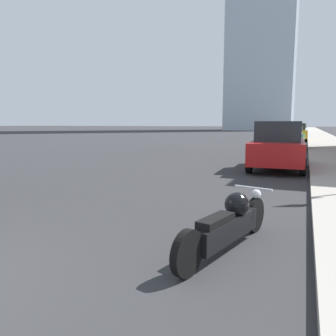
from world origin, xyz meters
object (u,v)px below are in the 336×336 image
motorcycle (229,223)px  parked_car_green (290,137)px  parked_car_blue (298,130)px  parked_car_red (278,146)px  parked_car_white (300,129)px  parked_car_yellow (297,132)px

motorcycle → parked_car_green: bearing=104.3°
parked_car_blue → parked_car_red: bearing=-88.9°
parked_car_blue → parked_car_white: parked_car_white is taller
parked_car_green → parked_car_white: size_ratio=0.94×
parked_car_red → parked_car_white: parked_car_red is taller
parked_car_green → parked_car_white: bearing=92.3°
motorcycle → parked_car_blue: size_ratio=0.63×
parked_car_green → parked_car_yellow: bearing=91.7°
parked_car_yellow → parked_car_blue: 11.42m
motorcycle → parked_car_red: bearing=104.3°
parked_car_blue → motorcycle: bearing=-88.9°
parked_car_yellow → parked_car_white: (0.01, 22.37, -0.03)m
parked_car_red → parked_car_yellow: parked_car_red is taller
parked_car_blue → parked_car_white: 10.95m
parked_car_green → parked_car_yellow: parked_car_yellow is taller
parked_car_yellow → parked_car_white: parked_car_yellow is taller
parked_car_yellow → parked_car_green: bearing=-96.0°
parked_car_yellow → parked_car_red: bearing=-95.3°
motorcycle → parked_car_white: bearing=104.0°
parked_car_yellow → motorcycle: bearing=-95.2°
motorcycle → parked_car_green: 20.24m
parked_car_red → parked_car_green: 11.49m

